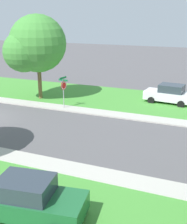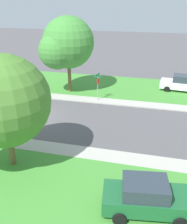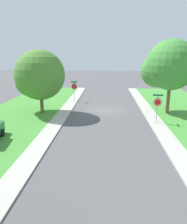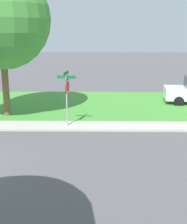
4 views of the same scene
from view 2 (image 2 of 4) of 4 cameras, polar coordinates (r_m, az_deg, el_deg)
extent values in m
plane|color=#565456|center=(23.38, -12.87, -0.71)|extent=(120.00, 120.00, 0.00)
cube|color=#B7B2A8|center=(17.08, 18.32, -11.09)|extent=(1.40, 56.00, 0.10)
cube|color=#B7B2A8|center=(25.40, 17.36, 0.92)|extent=(1.40, 56.00, 0.10)
cube|color=#479338|center=(29.81, 17.09, 4.33)|extent=(8.00, 56.00, 0.08)
cylinder|color=#9E9EA3|center=(25.48, 0.92, 5.13)|extent=(0.07, 0.07, 2.60)
cylinder|color=red|center=(25.23, 1.03, 6.73)|extent=(0.76, 0.14, 0.76)
cylinder|color=white|center=(25.22, 1.07, 6.72)|extent=(0.66, 0.10, 0.67)
cylinder|color=red|center=(25.22, 1.08, 6.72)|extent=(0.54, 0.09, 0.55)
cube|color=#146B38|center=(25.07, 0.94, 8.14)|extent=(0.91, 0.16, 0.16)
cube|color=#146B38|center=(25.12, 0.93, 7.72)|extent=(0.16, 0.91, 0.16)
cube|color=#1E6033|center=(13.29, 11.81, -18.19)|extent=(2.42, 4.52, 0.76)
cube|color=#2D3842|center=(12.81, 11.16, -15.79)|extent=(1.89, 2.31, 0.68)
cylinder|color=black|center=(14.43, 16.84, -16.88)|extent=(0.33, 0.67, 0.64)
cylinder|color=black|center=(13.15, 18.27, -21.95)|extent=(0.33, 0.67, 0.64)
cylinder|color=black|center=(14.13, 5.72, -16.80)|extent=(0.33, 0.67, 0.64)
cylinder|color=black|center=(12.81, 5.65, -22.04)|extent=(0.33, 0.67, 0.64)
cube|color=white|center=(30.02, 18.43, 5.62)|extent=(2.24, 4.47, 0.76)
cube|color=#2D3842|center=(29.81, 18.99, 6.87)|extent=(1.81, 2.26, 0.68)
cylinder|color=black|center=(29.33, 15.64, 4.76)|extent=(0.31, 0.66, 0.64)
cylinder|color=black|center=(31.04, 15.98, 5.77)|extent=(0.31, 0.66, 0.64)
cylinder|color=brown|center=(16.58, -17.45, -7.42)|extent=(0.36, 0.36, 2.38)
sphere|color=#4D8430|center=(15.30, -18.82, 2.27)|extent=(5.20, 5.20, 5.20)
cylinder|color=brown|center=(28.09, -5.23, 7.68)|extent=(0.36, 0.36, 3.39)
sphere|color=#448F3A|center=(27.32, -5.51, 14.78)|extent=(5.21, 5.21, 5.21)
sphere|color=#448F3A|center=(26.63, -7.94, 13.01)|extent=(3.64, 3.64, 3.64)
camera|label=1|loc=(6.68, 84.20, -13.99)|focal=48.43mm
camera|label=3|loc=(23.66, 50.81, 7.54)|focal=34.38mm
camera|label=4|loc=(11.02, -8.66, -2.69)|focal=49.02mm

